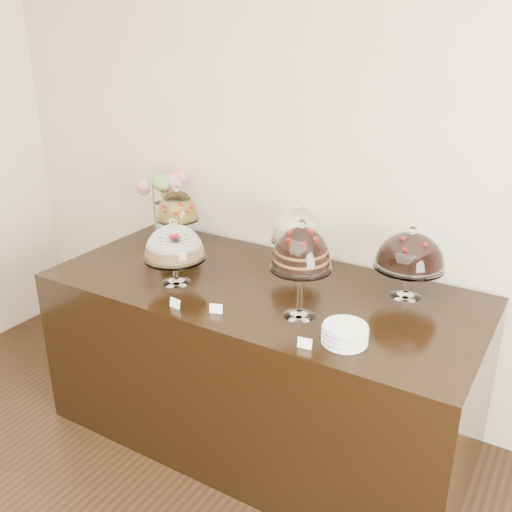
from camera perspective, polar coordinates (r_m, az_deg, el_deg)
The scene contains 12 objects.
wall_back at distance 3.05m, azimuth 10.63°, elevation 9.94°, with size 5.00×0.04×3.00m, color beige.
display_counter at distance 3.10m, azimuth 0.48°, elevation -10.53°, with size 2.20×1.00×0.90m, color black.
cake_stand_sugar_sponge at distance 2.87m, azimuth -8.19°, elevation 1.10°, with size 0.31×0.31×0.34m.
cake_stand_choco_layer at distance 2.48m, azimuth 4.54°, elevation 0.36°, with size 0.27×0.27×0.46m.
cake_stand_cheesecake at distance 3.01m, azimuth 4.18°, elevation 2.91°, with size 0.28×0.28×0.38m.
cake_stand_dark_choco at distance 2.79m, azimuth 15.16°, elevation 0.26°, with size 0.34×0.34×0.36m.
cake_stand_fruit_tart at distance 3.38m, azimuth -7.85°, elevation 4.76°, with size 0.25×0.25×0.37m.
flower_vase at distance 3.55m, azimuth -9.19°, elevation 6.15°, with size 0.32×0.31×0.42m.
plate_stack at distance 2.40m, azimuth 8.87°, elevation -7.73°, with size 0.19×0.19×0.08m.
price_card_left at distance 2.69m, azimuth -8.11°, elevation -4.70°, with size 0.06×0.01×0.04m, color white.
price_card_right at distance 2.35m, azimuth 4.89°, elevation -8.69°, with size 0.06×0.01×0.04m, color white.
price_card_extra at distance 2.62m, azimuth -4.02°, elevation -5.27°, with size 0.06×0.01×0.04m, color white.
Camera 1 is at (1.04, 0.20, 2.12)m, focal length 40.00 mm.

